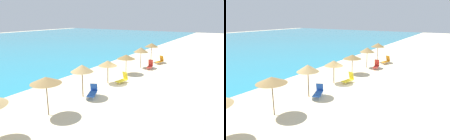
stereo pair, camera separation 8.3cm
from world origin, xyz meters
The scene contains 11 objects.
ground_plane centered at (0.00, 0.00, 0.00)m, with size 160.00×160.00×0.00m, color beige.
beach_umbrella_1 centered at (-8.22, 1.87, 2.56)m, with size 2.13×2.13×2.80m.
beach_umbrella_2 centered at (-4.28, 2.00, 2.53)m, with size 1.91×1.91×2.85m.
beach_umbrella_3 centered at (0.03, 2.22, 2.12)m, with size 1.95×1.95×2.40m.
beach_umbrella_4 centered at (4.18, 2.29, 2.10)m, with size 2.17×2.17×2.36m.
beach_umbrella_5 centered at (7.98, 2.08, 2.44)m, with size 1.98×1.98×2.76m.
beach_umbrella_6 centered at (11.97, 2.14, 2.62)m, with size 2.02×2.02×2.92m.
lounge_chair_0 centered at (8.03, 0.73, 0.47)m, with size 1.56×0.87×1.19m.
lounge_chair_1 centered at (11.58, 0.60, 0.50)m, with size 1.55×0.98×1.19m.
lounge_chair_2 centered at (-3.82, 1.31, 0.43)m, with size 1.69×1.21×1.03m.
lounge_chair_3 centered at (0.87, 0.93, 0.44)m, with size 1.50×0.86×1.13m.
Camera 2 is at (-17.06, -8.94, 6.70)m, focal length 32.93 mm.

